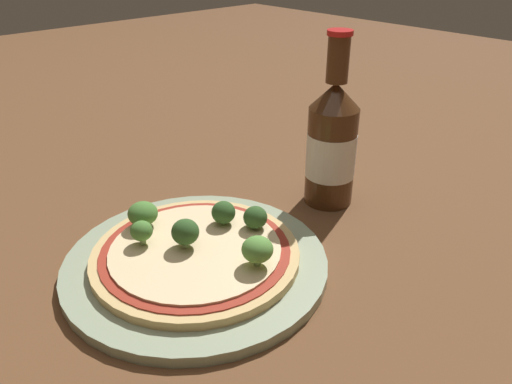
% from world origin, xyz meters
% --- Properties ---
extents(ground_plane, '(3.00, 3.00, 0.00)m').
position_xyz_m(ground_plane, '(0.00, 0.00, 0.00)').
color(ground_plane, brown).
extents(plate, '(0.29, 0.29, 0.01)m').
position_xyz_m(plate, '(0.02, 0.01, 0.01)').
color(plate, '#93A384').
rests_on(plate, ground_plane).
extents(pizza, '(0.22, 0.22, 0.01)m').
position_xyz_m(pizza, '(0.02, 0.01, 0.02)').
color(pizza, tan).
rests_on(pizza, plate).
extents(broccoli_floret_0, '(0.03, 0.03, 0.03)m').
position_xyz_m(broccoli_floret_0, '(0.03, 0.08, 0.04)').
color(broccoli_floret_0, '#89A866').
rests_on(broccoli_floret_0, pizza).
extents(broccoli_floret_1, '(0.02, 0.02, 0.03)m').
position_xyz_m(broccoli_floret_1, '(-0.03, -0.03, 0.04)').
color(broccoli_floret_1, '#89A866').
rests_on(broccoli_floret_1, pizza).
extents(broccoli_floret_2, '(0.03, 0.03, 0.03)m').
position_xyz_m(broccoli_floret_2, '(0.09, 0.03, 0.04)').
color(broccoli_floret_2, '#89A866').
rests_on(broccoli_floret_2, pizza).
extents(broccoli_floret_3, '(0.03, 0.03, 0.03)m').
position_xyz_m(broccoli_floret_3, '(-0.06, -0.01, 0.04)').
color(broccoli_floret_3, '#89A866').
rests_on(broccoli_floret_3, pizza).
extents(broccoli_floret_4, '(0.03, 0.03, 0.03)m').
position_xyz_m(broccoli_floret_4, '(0.01, 0.00, 0.04)').
color(broccoli_floret_4, '#89A866').
rests_on(broccoli_floret_4, pizza).
extents(broccoli_floret_5, '(0.03, 0.03, 0.03)m').
position_xyz_m(broccoli_floret_5, '(0.00, 0.06, 0.04)').
color(broccoli_floret_5, '#89A866').
rests_on(broccoli_floret_5, pizza).
extents(beer_bottle, '(0.06, 0.06, 0.22)m').
position_xyz_m(beer_bottle, '(0.02, 0.23, 0.08)').
color(beer_bottle, '#472814').
rests_on(beer_bottle, ground_plane).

